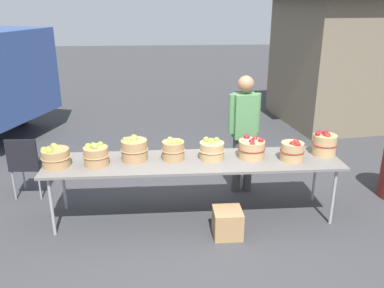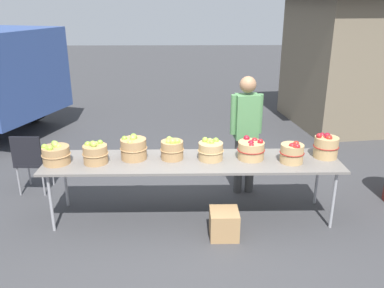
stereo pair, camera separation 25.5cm
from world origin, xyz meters
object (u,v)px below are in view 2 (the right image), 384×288
(apple_basket_green_4, at_px, (211,150))
(folding_chair, at_px, (31,159))
(apple_basket_red_2, at_px, (326,146))
(apple_basket_green_0, at_px, (56,154))
(apple_basket_red_1, at_px, (292,153))
(produce_crate, at_px, (224,224))
(market_table, at_px, (192,163))
(apple_basket_green_2, at_px, (134,148))
(apple_basket_red_0, at_px, (251,150))
(apple_basket_green_1, at_px, (95,153))
(apple_basket_green_3, at_px, (172,149))
(vendor_adult, at_px, (246,126))

(apple_basket_green_4, xyz_separation_m, folding_chair, (-2.41, 0.67, -0.36))
(apple_basket_red_2, bearing_deg, apple_basket_green_0, -177.67)
(apple_basket_red_1, xyz_separation_m, produce_crate, (-0.81, -0.38, -0.71))
(apple_basket_green_0, distance_m, folding_chair, 1.03)
(apple_basket_green_4, relative_size, folding_chair, 0.36)
(market_table, xyz_separation_m, apple_basket_red_1, (1.16, -0.08, 0.15))
(apple_basket_green_4, bearing_deg, apple_basket_red_2, 1.71)
(apple_basket_green_2, height_order, apple_basket_green_4, apple_basket_green_2)
(apple_basket_red_0, xyz_separation_m, produce_crate, (-0.35, -0.51, -0.70))
(apple_basket_green_1, distance_m, apple_basket_green_4, 1.35)
(apple_basket_green_3, distance_m, folding_chair, 2.09)
(apple_basket_green_4, bearing_deg, apple_basket_green_0, -177.20)
(vendor_adult, bearing_deg, produce_crate, 65.53)
(apple_basket_green_1, relative_size, apple_basket_red_1, 1.05)
(apple_basket_green_3, bearing_deg, folding_chair, 161.79)
(apple_basket_green_1, relative_size, apple_basket_red_0, 0.91)
(apple_basket_red_0, xyz_separation_m, vendor_adult, (0.03, 0.62, 0.10))
(apple_basket_red_2, height_order, folding_chair, apple_basket_red_2)
(apple_basket_green_0, distance_m, apple_basket_green_2, 0.90)
(market_table, relative_size, apple_basket_red_0, 10.53)
(apple_basket_green_3, xyz_separation_m, apple_basket_red_2, (1.85, 0.02, 0.02))
(apple_basket_green_2, relative_size, produce_crate, 1.01)
(apple_basket_green_3, relative_size, apple_basket_red_1, 0.99)
(produce_crate, bearing_deg, apple_basket_red_2, 23.23)
(apple_basket_green_1, bearing_deg, apple_basket_red_1, -0.77)
(apple_basket_red_0, distance_m, vendor_adult, 0.63)
(apple_basket_green_0, bearing_deg, apple_basket_red_2, 2.33)
(apple_basket_red_1, bearing_deg, vendor_adult, 120.32)
(produce_crate, bearing_deg, apple_basket_green_3, 138.44)
(apple_basket_red_1, relative_size, vendor_adult, 0.18)
(apple_basket_green_1, xyz_separation_m, produce_crate, (1.48, -0.42, -0.71))
(apple_basket_green_1, height_order, apple_basket_green_4, apple_basket_green_1)
(apple_basket_green_0, height_order, apple_basket_green_4, apple_basket_green_4)
(market_table, relative_size, apple_basket_green_2, 10.72)
(apple_basket_green_0, xyz_separation_m, apple_basket_red_0, (2.29, 0.10, 0.00))
(apple_basket_green_3, bearing_deg, apple_basket_red_1, -5.65)
(folding_chair, bearing_deg, apple_basket_green_3, 164.66)
(apple_basket_green_3, height_order, apple_basket_green_4, apple_basket_green_3)
(apple_basket_green_1, bearing_deg, market_table, 2.33)
(market_table, relative_size, apple_basket_red_1, 12.15)
(vendor_adult, distance_m, produce_crate, 1.44)
(apple_basket_green_2, bearing_deg, vendor_adult, 22.50)
(vendor_adult, bearing_deg, apple_basket_green_4, 45.02)
(apple_basket_green_1, height_order, folding_chair, apple_basket_green_1)
(apple_basket_red_0, height_order, produce_crate, apple_basket_red_0)
(apple_basket_green_2, bearing_deg, apple_basket_green_4, -2.28)
(apple_basket_red_0, xyz_separation_m, apple_basket_red_2, (0.91, 0.03, 0.03))
(apple_basket_green_2, xyz_separation_m, produce_crate, (1.05, -0.54, -0.72))
(apple_basket_green_4, bearing_deg, apple_basket_red_0, 1.19)
(apple_basket_red_1, bearing_deg, apple_basket_red_0, 164.75)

